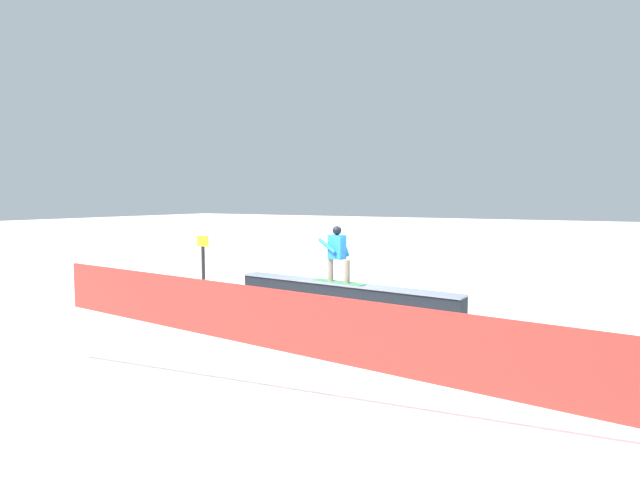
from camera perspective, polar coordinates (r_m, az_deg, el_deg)
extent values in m
plane|color=white|center=(12.69, 2.52, -8.16)|extent=(120.00, 120.00, 0.00)
cube|color=black|center=(12.61, 2.53, -6.55)|extent=(6.02, 0.92, 0.73)
cube|color=black|center=(12.65, 2.52, -7.36)|extent=(6.03, 0.93, 0.17)
cube|color=#818EA3|center=(12.54, 2.53, -4.84)|extent=(6.02, 0.98, 0.04)
cube|color=#3F854F|center=(12.60, 2.07, -4.67)|extent=(1.47, 0.54, 0.01)
cylinder|color=gray|center=(12.71, 1.18, -3.28)|extent=(0.16, 0.16, 0.56)
cylinder|color=gray|center=(12.41, 2.99, -3.48)|extent=(0.16, 0.16, 0.56)
cube|color=#2588DB|center=(12.53, 1.88, -0.78)|extent=(0.44, 0.31, 0.58)
sphere|color=black|center=(12.49, 1.89, 1.06)|extent=(0.22, 0.22, 0.22)
cylinder|color=#2588DB|center=(12.51, 0.77, -0.65)|extent=(0.52, 0.18, 0.37)
cylinder|color=#2588DB|center=(12.59, 2.70, -0.62)|extent=(0.32, 0.14, 0.54)
cube|color=red|center=(9.90, -6.24, -8.48)|extent=(12.81, 1.07, 1.13)
cylinder|color=#262628|center=(14.97, -12.73, -3.47)|extent=(0.10, 0.10, 1.46)
cube|color=yellow|center=(14.87, -12.79, -0.12)|extent=(0.40, 0.04, 0.30)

